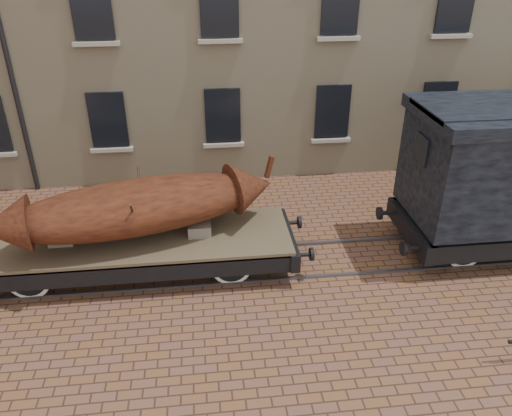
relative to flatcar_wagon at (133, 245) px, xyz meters
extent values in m
plane|color=brown|center=(4.93, 0.00, -0.78)|extent=(90.00, 90.00, 0.00)
cube|color=black|center=(-1.07, 4.96, 1.42)|extent=(1.10, 0.12, 1.70)
cube|color=#A7A294|center=(-1.07, 4.90, 0.47)|extent=(1.30, 0.18, 0.12)
cube|color=black|center=(2.43, 4.96, 1.42)|extent=(1.10, 0.12, 1.70)
cube|color=#A7A294|center=(2.43, 4.90, 0.47)|extent=(1.30, 0.18, 0.12)
cube|color=black|center=(5.93, 4.96, 1.42)|extent=(1.10, 0.12, 1.70)
cube|color=#A7A294|center=(5.93, 4.90, 0.47)|extent=(1.30, 0.18, 0.12)
cube|color=black|center=(9.43, 4.96, 1.42)|extent=(1.10, 0.12, 1.70)
cube|color=#A7A294|center=(9.43, 4.90, 0.47)|extent=(1.30, 0.18, 0.12)
cube|color=black|center=(-1.07, 4.96, 4.62)|extent=(1.10, 0.12, 1.70)
cube|color=#A7A294|center=(-1.07, 4.90, 3.67)|extent=(1.30, 0.18, 0.12)
cube|color=black|center=(2.43, 4.96, 4.62)|extent=(1.10, 0.12, 1.70)
cube|color=#A7A294|center=(2.43, 4.90, 3.67)|extent=(1.30, 0.18, 0.12)
cube|color=black|center=(5.93, 4.96, 4.62)|extent=(1.10, 0.12, 1.70)
cube|color=#A7A294|center=(5.93, 4.90, 3.67)|extent=(1.30, 0.18, 0.12)
cube|color=black|center=(9.43, 4.96, 4.62)|extent=(1.10, 0.12, 1.70)
cube|color=#A7A294|center=(9.43, 4.90, 3.67)|extent=(1.30, 0.18, 0.12)
cube|color=#59595E|center=(4.93, -0.72, -0.75)|extent=(30.00, 0.08, 0.06)
cube|color=#59595E|center=(4.93, 0.72, -0.75)|extent=(30.00, 0.08, 0.06)
cube|color=#4D4030|center=(0.00, 0.00, 0.14)|extent=(7.31, 2.14, 0.12)
cube|color=black|center=(0.00, -0.99, -0.10)|extent=(7.31, 0.16, 0.44)
cube|color=black|center=(0.00, 0.99, -0.10)|extent=(7.31, 0.16, 0.44)
cube|color=black|center=(3.66, 0.00, -0.10)|extent=(0.21, 2.24, 0.44)
cylinder|color=black|center=(3.93, -0.73, -0.10)|extent=(0.34, 0.10, 0.10)
cylinder|color=black|center=(4.09, -0.73, -0.10)|extent=(0.08, 0.31, 0.31)
cylinder|color=black|center=(3.93, 0.73, -0.10)|extent=(0.34, 0.10, 0.10)
cylinder|color=black|center=(4.09, 0.73, -0.10)|extent=(0.08, 0.31, 0.31)
cylinder|color=black|center=(-2.24, 0.00, -0.31)|extent=(0.10, 1.85, 0.10)
cylinder|color=white|center=(-2.24, -0.72, -0.31)|extent=(0.94, 0.07, 0.94)
cylinder|color=black|center=(-2.24, -0.72, -0.31)|extent=(0.77, 0.10, 0.77)
cube|color=black|center=(-2.24, -0.84, -0.08)|extent=(0.88, 0.08, 0.10)
cylinder|color=white|center=(-2.24, 0.72, -0.31)|extent=(0.94, 0.07, 0.94)
cylinder|color=black|center=(-2.24, 0.72, -0.31)|extent=(0.77, 0.10, 0.77)
cube|color=black|center=(-2.24, 0.84, -0.08)|extent=(0.88, 0.08, 0.10)
cylinder|color=black|center=(2.24, 0.00, -0.31)|extent=(0.10, 1.85, 0.10)
cylinder|color=white|center=(2.24, -0.72, -0.31)|extent=(0.94, 0.07, 0.94)
cylinder|color=black|center=(2.24, -0.72, -0.31)|extent=(0.77, 0.10, 0.77)
cube|color=black|center=(2.24, -0.84, -0.08)|extent=(0.88, 0.08, 0.10)
cylinder|color=white|center=(2.24, 0.72, -0.31)|extent=(0.94, 0.07, 0.94)
cylinder|color=black|center=(2.24, 0.72, -0.31)|extent=(0.77, 0.10, 0.77)
cube|color=black|center=(2.24, 0.84, -0.08)|extent=(0.88, 0.08, 0.10)
cube|color=black|center=(0.00, 0.00, -0.24)|extent=(3.90, 0.06, 0.06)
cube|color=#71695A|center=(-1.56, 0.00, 0.33)|extent=(0.54, 0.49, 0.27)
cube|color=#71695A|center=(1.56, 0.00, 0.33)|extent=(0.54, 0.49, 0.27)
ellipsoid|color=#5C2913|center=(0.21, 0.00, 1.00)|extent=(6.03, 3.11, 1.15)
cone|color=#5C2913|center=(-2.45, -0.65, 1.05)|extent=(1.23, 1.30, 1.09)
cone|color=#5C2913|center=(2.86, 0.65, 1.05)|extent=(1.23, 1.30, 1.09)
cube|color=#5C2913|center=(3.30, 0.76, 1.48)|extent=(0.25, 0.17, 0.56)
cylinder|color=#3E2B20|center=(0.21, -0.47, 0.87)|extent=(0.05, 0.99, 1.38)
cylinder|color=#3E2B20|center=(0.21, 0.47, 0.87)|extent=(0.05, 0.99, 1.38)
cube|color=black|center=(9.90, 1.16, -0.04)|extent=(6.35, 0.17, 0.48)
cube|color=black|center=(6.72, 0.00, -0.04)|extent=(0.23, 2.54, 0.48)
cylinder|color=black|center=(6.25, -0.85, -0.04)|extent=(0.08, 0.34, 0.34)
cylinder|color=black|center=(6.25, 0.85, -0.04)|extent=(0.08, 0.34, 0.34)
cylinder|color=black|center=(7.89, 0.00, -0.27)|extent=(0.11, 2.01, 0.11)
cylinder|color=white|center=(7.89, -0.72, -0.27)|extent=(1.02, 0.07, 1.02)
cylinder|color=black|center=(7.89, -0.72, -0.27)|extent=(0.83, 0.11, 0.83)
cylinder|color=white|center=(7.89, 0.72, -0.27)|extent=(1.02, 0.07, 1.02)
cylinder|color=black|center=(7.89, 0.72, -0.27)|extent=(0.83, 0.11, 0.83)
cube|color=black|center=(6.70, 0.00, 2.08)|extent=(0.08, 0.64, 0.64)
camera|label=1|loc=(1.71, -10.07, 6.35)|focal=35.00mm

